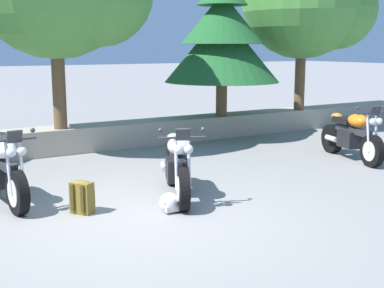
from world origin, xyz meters
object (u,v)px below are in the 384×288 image
Objects in this scene: motorcycle_white_near_left at (1,171)px; rider_helmet at (170,203)px; motorcycle_silver_centre at (177,166)px; pine_tree_mid_right at (222,37)px; motorcycle_orange_far_right at (352,136)px; rider_backpack at (82,196)px.

motorcycle_white_near_left is 2.56m from rider_helmet.
pine_tree_mid_right reaches higher than motorcycle_silver_centre.
motorcycle_orange_far_right is at bearing -77.89° from pine_tree_mid_right.
rider_helmet is (1.05, -0.60, -0.11)m from rider_backpack.
motorcycle_white_near_left is at bearing 175.36° from motorcycle_orange_far_right.
motorcycle_silver_centre is 4.17× the size of rider_backpack.
pine_tree_mid_right is (4.07, 4.73, 2.38)m from rider_helmet.
rider_backpack is (0.85, -1.09, -0.24)m from motorcycle_white_near_left.
rider_helmet is 6.68m from pine_tree_mid_right.
rider_backpack is 1.68× the size of rider_helmet.
motorcycle_orange_far_right is 5.92m from rider_backpack.
pine_tree_mid_right reaches higher than motorcycle_white_near_left.
pine_tree_mid_right is (5.97, 3.05, 2.03)m from motorcycle_white_near_left.
motorcycle_orange_far_right is at bearing 5.23° from rider_backpack.
rider_helmet is at bearing -130.72° from pine_tree_mid_right.
motorcycle_white_near_left reaches higher than rider_helmet.
pine_tree_mid_right is at bearing 49.28° from rider_helmet.
motorcycle_silver_centre is (2.37, -1.06, 0.00)m from motorcycle_white_near_left.
motorcycle_silver_centre reaches higher than rider_helmet.
motorcycle_white_near_left is at bearing 155.80° from motorcycle_silver_centre.
rider_backpack is at bearing -179.22° from motorcycle_silver_centre.
rider_backpack is (-5.89, -0.54, -0.24)m from motorcycle_orange_far_right.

